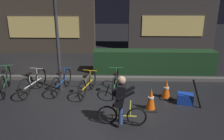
{
  "coord_description": "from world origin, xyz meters",
  "views": [
    {
      "loc": [
        0.39,
        -5.76,
        2.97
      ],
      "look_at": [
        0.2,
        0.6,
        0.9
      ],
      "focal_mm": 36.63,
      "sensor_mm": 36.0,
      "label": 1
    }
  ],
  "objects_px": {
    "street_post": "(58,47)",
    "parked_bike_right_mid": "(115,82)",
    "blue_crate": "(185,99)",
    "cyclist": "(121,100)",
    "parked_bike_center_right": "(88,84)",
    "traffic_cone_near": "(151,99)",
    "parked_bike_leftmost": "(6,81)",
    "parked_bike_center_left": "(62,81)",
    "traffic_cone_far": "(166,89)",
    "closed_umbrella": "(197,94)",
    "parked_bike_left_mid": "(33,83)"
  },
  "relations": [
    {
      "from": "parked_bike_leftmost",
      "to": "cyclist",
      "type": "relative_size",
      "value": 1.35
    },
    {
      "from": "traffic_cone_near",
      "to": "parked_bike_center_left",
      "type": "bearing_deg",
      "value": 156.07
    },
    {
      "from": "street_post",
      "to": "parked_bike_right_mid",
      "type": "distance_m",
      "value": 2.12
    },
    {
      "from": "parked_bike_leftmost",
      "to": "parked_bike_center_left",
      "type": "xyz_separation_m",
      "value": [
        1.79,
        0.08,
        -0.03
      ]
    },
    {
      "from": "street_post",
      "to": "traffic_cone_far",
      "type": "bearing_deg",
      "value": -9.02
    },
    {
      "from": "parked_bike_center_left",
      "to": "traffic_cone_near",
      "type": "xyz_separation_m",
      "value": [
        2.71,
        -1.2,
        -0.02
      ]
    },
    {
      "from": "blue_crate",
      "to": "closed_umbrella",
      "type": "relative_size",
      "value": 0.52
    },
    {
      "from": "parked_bike_right_mid",
      "to": "closed_umbrella",
      "type": "xyz_separation_m",
      "value": [
        2.25,
        -1.01,
        0.07
      ]
    },
    {
      "from": "traffic_cone_near",
      "to": "closed_umbrella",
      "type": "height_order",
      "value": "closed_umbrella"
    },
    {
      "from": "parked_bike_leftmost",
      "to": "parked_bike_center_left",
      "type": "relative_size",
      "value": 1.09
    },
    {
      "from": "street_post",
      "to": "parked_bike_leftmost",
      "type": "xyz_separation_m",
      "value": [
        -1.73,
        -0.17,
        -1.09
      ]
    },
    {
      "from": "parked_bike_left_mid",
      "to": "traffic_cone_near",
      "type": "bearing_deg",
      "value": -94.85
    },
    {
      "from": "traffic_cone_far",
      "to": "blue_crate",
      "type": "height_order",
      "value": "traffic_cone_far"
    },
    {
      "from": "parked_bike_right_mid",
      "to": "blue_crate",
      "type": "bearing_deg",
      "value": -105.51
    },
    {
      "from": "street_post",
      "to": "parked_bike_center_right",
      "type": "bearing_deg",
      "value": -17.78
    },
    {
      "from": "traffic_cone_far",
      "to": "cyclist",
      "type": "height_order",
      "value": "cyclist"
    },
    {
      "from": "parked_bike_center_right",
      "to": "cyclist",
      "type": "height_order",
      "value": "cyclist"
    },
    {
      "from": "blue_crate",
      "to": "closed_umbrella",
      "type": "bearing_deg",
      "value": -47.08
    },
    {
      "from": "parked_bike_right_mid",
      "to": "blue_crate",
      "type": "xyz_separation_m",
      "value": [
        2.02,
        -0.76,
        -0.19
      ]
    },
    {
      "from": "closed_umbrella",
      "to": "cyclist",
      "type": "bearing_deg",
      "value": 34.45
    },
    {
      "from": "parked_bike_left_mid",
      "to": "traffic_cone_near",
      "type": "relative_size",
      "value": 2.54
    },
    {
      "from": "closed_umbrella",
      "to": "traffic_cone_near",
      "type": "bearing_deg",
      "value": 17.31
    },
    {
      "from": "street_post",
      "to": "parked_bike_leftmost",
      "type": "distance_m",
      "value": 2.05
    },
    {
      "from": "cyclist",
      "to": "closed_umbrella",
      "type": "distance_m",
      "value": 2.3
    },
    {
      "from": "street_post",
      "to": "parked_bike_right_mid",
      "type": "bearing_deg",
      "value": -4.45
    },
    {
      "from": "traffic_cone_far",
      "to": "cyclist",
      "type": "relative_size",
      "value": 0.47
    },
    {
      "from": "parked_bike_center_left",
      "to": "closed_umbrella",
      "type": "xyz_separation_m",
      "value": [
        3.99,
        -1.05,
        0.08
      ]
    },
    {
      "from": "parked_bike_center_right",
      "to": "traffic_cone_far",
      "type": "xyz_separation_m",
      "value": [
        2.42,
        -0.23,
        -0.05
      ]
    },
    {
      "from": "parked_bike_right_mid",
      "to": "traffic_cone_near",
      "type": "relative_size",
      "value": 2.59
    },
    {
      "from": "parked_bike_leftmost",
      "to": "traffic_cone_near",
      "type": "bearing_deg",
      "value": -120.99
    },
    {
      "from": "street_post",
      "to": "parked_bike_leftmost",
      "type": "height_order",
      "value": "street_post"
    },
    {
      "from": "cyclist",
      "to": "parked_bike_center_right",
      "type": "bearing_deg",
      "value": 125.31
    },
    {
      "from": "parked_bike_right_mid",
      "to": "traffic_cone_far",
      "type": "bearing_deg",
      "value": -99.13
    },
    {
      "from": "parked_bike_center_right",
      "to": "traffic_cone_near",
      "type": "height_order",
      "value": "parked_bike_center_right"
    },
    {
      "from": "parked_bike_center_left",
      "to": "traffic_cone_near",
      "type": "height_order",
      "value": "parked_bike_center_left"
    },
    {
      "from": "blue_crate",
      "to": "cyclist",
      "type": "xyz_separation_m",
      "value": [
        -1.86,
        -1.17,
        0.48
      ]
    },
    {
      "from": "parked_bike_leftmost",
      "to": "parked_bike_center_right",
      "type": "bearing_deg",
      "value": -109.67
    },
    {
      "from": "parked_bike_center_left",
      "to": "street_post",
      "type": "bearing_deg",
      "value": 45.07
    },
    {
      "from": "traffic_cone_near",
      "to": "traffic_cone_far",
      "type": "distance_m",
      "value": 0.95
    },
    {
      "from": "street_post",
      "to": "closed_umbrella",
      "type": "distance_m",
      "value": 4.34
    },
    {
      "from": "parked_bike_left_mid",
      "to": "parked_bike_right_mid",
      "type": "bearing_deg",
      "value": -76.04
    },
    {
      "from": "parked_bike_center_left",
      "to": "traffic_cone_near",
      "type": "relative_size",
      "value": 2.45
    },
    {
      "from": "cyclist",
      "to": "parked_bike_right_mid",
      "type": "bearing_deg",
      "value": 99.79
    },
    {
      "from": "parked_bike_right_mid",
      "to": "blue_crate",
      "type": "distance_m",
      "value": 2.17
    },
    {
      "from": "parked_bike_center_left",
      "to": "parked_bike_leftmost",
      "type": "bearing_deg",
      "value": 102.22
    },
    {
      "from": "traffic_cone_far",
      "to": "closed_umbrella",
      "type": "bearing_deg",
      "value": -41.06
    },
    {
      "from": "traffic_cone_far",
      "to": "parked_bike_leftmost",
      "type": "bearing_deg",
      "value": 175.93
    },
    {
      "from": "cyclist",
      "to": "traffic_cone_far",
      "type": "bearing_deg",
      "value": 53.2
    },
    {
      "from": "parked_bike_center_right",
      "to": "blue_crate",
      "type": "xyz_separation_m",
      "value": [
        2.9,
        -0.6,
        -0.18
      ]
    },
    {
      "from": "parked_bike_center_left",
      "to": "parked_bike_center_right",
      "type": "bearing_deg",
      "value": -93.41
    }
  ]
}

